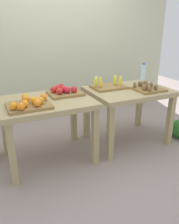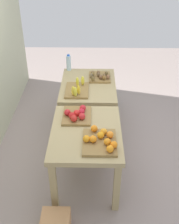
{
  "view_description": "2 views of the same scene",
  "coord_description": "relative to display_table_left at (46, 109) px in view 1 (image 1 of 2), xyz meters",
  "views": [
    {
      "loc": [
        -1.17,
        -2.46,
        1.57
      ],
      "look_at": [
        -0.03,
        -0.03,
        0.54
      ],
      "focal_mm": 37.04,
      "sensor_mm": 36.0,
      "label": 1
    },
    {
      "loc": [
        -3.07,
        -0.08,
        2.7
      ],
      "look_at": [
        0.07,
        -0.03,
        0.59
      ],
      "focal_mm": 44.85,
      "sensor_mm": 36.0,
      "label": 2
    }
  ],
  "objects": [
    {
      "name": "kiwi_bin",
      "position": [
        1.3,
        -0.16,
        0.15
      ],
      "size": [
        0.37,
        0.32,
        0.1
      ],
      "color": "olive",
      "rests_on": "display_table_right"
    },
    {
      "name": "banana_crate",
      "position": [
        0.89,
        0.15,
        0.15
      ],
      "size": [
        0.44,
        0.32,
        0.17
      ],
      "color": "olive",
      "rests_on": "display_table_right"
    },
    {
      "name": "ground_plane",
      "position": [
        0.56,
        0.0,
        -0.65
      ],
      "size": [
        8.0,
        8.0,
        0.0
      ],
      "primitive_type": "plane",
      "color": "gray"
    },
    {
      "name": "display_table_right",
      "position": [
        1.12,
        0.0,
        0.0
      ],
      "size": [
        1.04,
        0.8,
        0.76
      ],
      "color": "tan",
      "rests_on": "ground_plane"
    },
    {
      "name": "water_bottle",
      "position": [
        1.59,
        0.32,
        0.23
      ],
      "size": [
        0.07,
        0.07,
        0.26
      ],
      "color": "silver",
      "rests_on": "display_table_right"
    },
    {
      "name": "orange_bin",
      "position": [
        -0.21,
        -0.16,
        0.15
      ],
      "size": [
        0.44,
        0.38,
        0.11
      ],
      "color": "olive",
      "rests_on": "display_table_left"
    },
    {
      "name": "back_wall",
      "position": [
        0.56,
        1.35,
        0.85
      ],
      "size": [
        4.4,
        0.12,
        3.0
      ],
      "primitive_type": "cube",
      "color": "#BABE9C",
      "rests_on": "ground_plane"
    },
    {
      "name": "apple_bin",
      "position": [
        0.26,
        0.12,
        0.15
      ],
      "size": [
        0.4,
        0.34,
        0.11
      ],
      "color": "olive",
      "rests_on": "display_table_left"
    },
    {
      "name": "display_table_left",
      "position": [
        0.0,
        0.0,
        0.0
      ],
      "size": [
        1.04,
        0.8,
        0.76
      ],
      "color": "tan",
      "rests_on": "ground_plane"
    }
  ]
}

